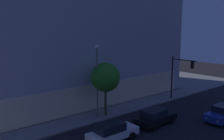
{
  "coord_description": "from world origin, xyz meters",
  "views": [
    {
      "loc": [
        -7.11,
        -13.59,
        9.51
      ],
      "look_at": [
        6.69,
        2.99,
        5.98
      ],
      "focal_mm": 39.75,
      "sensor_mm": 36.0,
      "label": 1
    }
  ],
  "objects": [
    {
      "name": "car_white",
      "position": [
        5.73,
        1.84,
        0.86
      ],
      "size": [
        4.69,
        2.05,
        1.68
      ],
      "color": "silver",
      "rests_on": "ground"
    },
    {
      "name": "car_black",
      "position": [
        11.52,
        1.99,
        0.82
      ],
      "size": [
        4.8,
        2.33,
        1.63
      ],
      "color": "black",
      "rests_on": "ground"
    },
    {
      "name": "modern_building",
      "position": [
        11.1,
        23.44,
        8.55
      ],
      "size": [
        30.36,
        28.5,
        17.24
      ],
      "color": "#4C4C51",
      "rests_on": "ground"
    },
    {
      "name": "traffic_light_far_corner",
      "position": [
        20.43,
        5.53,
        4.04
      ],
      "size": [
        0.33,
        3.73,
        5.79
      ],
      "color": "black",
      "rests_on": "sidewalk_corner"
    },
    {
      "name": "street_lamp_sidewalk",
      "position": [
        8.09,
        7.13,
        5.08
      ],
      "size": [
        0.44,
        0.44,
        7.83
      ],
      "color": "slate",
      "rests_on": "sidewalk_corner"
    },
    {
      "name": "sidewalk_tree",
      "position": [
        9.23,
        7.16,
        4.38
      ],
      "size": [
        3.2,
        3.2,
        5.84
      ],
      "color": "#47411E",
      "rests_on": "sidewalk_corner"
    },
    {
      "name": "car_blue",
      "position": [
        17.66,
        -2.01,
        0.86
      ],
      "size": [
        4.26,
        2.35,
        1.68
      ],
      "color": "navy",
      "rests_on": "ground"
    }
  ]
}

